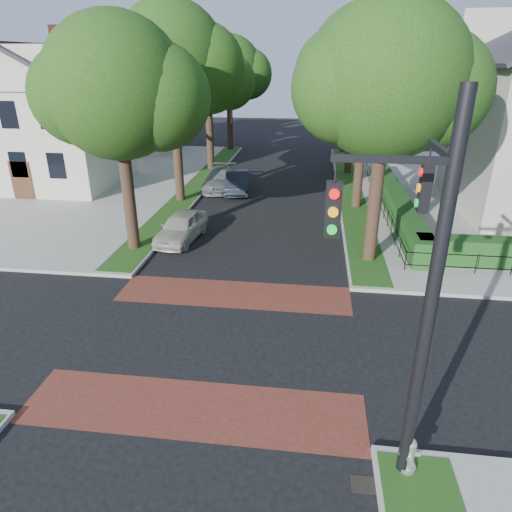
# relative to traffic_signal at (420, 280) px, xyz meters

# --- Properties ---
(ground) EXTENTS (120.00, 120.00, 0.00)m
(ground) POSITION_rel_traffic_signal_xyz_m (-4.89, 4.41, -4.71)
(ground) COLOR black
(ground) RESTS_ON ground
(sidewalk_nw) EXTENTS (30.00, 30.00, 0.15)m
(sidewalk_nw) POSITION_rel_traffic_signal_xyz_m (-24.39, 23.41, -4.63)
(sidewalk_nw) COLOR gray
(sidewalk_nw) RESTS_ON ground
(crosswalk_far) EXTENTS (9.00, 2.20, 0.01)m
(crosswalk_far) POSITION_rel_traffic_signal_xyz_m (-4.89, 7.61, -4.70)
(crosswalk_far) COLOR maroon
(crosswalk_far) RESTS_ON ground
(crosswalk_near) EXTENTS (9.00, 2.20, 0.01)m
(crosswalk_near) POSITION_rel_traffic_signal_xyz_m (-4.89, 1.21, -4.70)
(crosswalk_near) COLOR maroon
(crosswalk_near) RESTS_ON ground
(storm_drain) EXTENTS (0.65, 0.45, 0.01)m
(storm_drain) POSITION_rel_traffic_signal_xyz_m (-0.59, -0.59, -4.70)
(storm_drain) COLOR black
(storm_drain) RESTS_ON ground
(grass_strip_ne) EXTENTS (1.60, 29.80, 0.02)m
(grass_strip_ne) POSITION_rel_traffic_signal_xyz_m (0.51, 23.51, -4.55)
(grass_strip_ne) COLOR #174513
(grass_strip_ne) RESTS_ON sidewalk_ne
(grass_strip_nw) EXTENTS (1.60, 29.80, 0.02)m
(grass_strip_nw) POSITION_rel_traffic_signal_xyz_m (-10.29, 23.51, -4.55)
(grass_strip_nw) COLOR #174513
(grass_strip_nw) RESTS_ON sidewalk_nw
(tree_right_near) EXTENTS (7.75, 6.67, 10.66)m
(tree_right_near) POSITION_rel_traffic_signal_xyz_m (0.72, 11.65, 2.92)
(tree_right_near) COLOR black
(tree_right_near) RESTS_ON sidewalk_ne
(tree_right_mid) EXTENTS (8.25, 7.09, 11.22)m
(tree_right_mid) POSITION_rel_traffic_signal_xyz_m (0.72, 19.66, 3.28)
(tree_right_mid) COLOR black
(tree_right_mid) RESTS_ON sidewalk_ne
(tree_right_far) EXTENTS (7.25, 6.23, 9.74)m
(tree_right_far) POSITION_rel_traffic_signal_xyz_m (0.71, 28.64, 2.20)
(tree_right_far) COLOR black
(tree_right_far) RESTS_ON sidewalk_ne
(tree_right_back) EXTENTS (7.50, 6.45, 10.20)m
(tree_right_back) POSITION_rel_traffic_signal_xyz_m (0.72, 37.64, 2.56)
(tree_right_back) COLOR black
(tree_right_back) RESTS_ON sidewalk_ne
(tree_left_near) EXTENTS (7.50, 6.45, 10.20)m
(tree_left_near) POSITION_rel_traffic_signal_xyz_m (-10.28, 11.64, 2.56)
(tree_left_near) COLOR black
(tree_left_near) RESTS_ON sidewalk_nw
(tree_left_mid) EXTENTS (8.00, 6.88, 11.48)m
(tree_left_mid) POSITION_rel_traffic_signal_xyz_m (-10.28, 19.66, 3.64)
(tree_left_mid) COLOR black
(tree_left_mid) RESTS_ON sidewalk_nw
(tree_left_far) EXTENTS (7.00, 6.02, 9.86)m
(tree_left_far) POSITION_rel_traffic_signal_xyz_m (-10.29, 28.63, 2.41)
(tree_left_far) COLOR black
(tree_left_far) RESTS_ON sidewalk_nw
(tree_left_back) EXTENTS (7.75, 6.66, 10.44)m
(tree_left_back) POSITION_rel_traffic_signal_xyz_m (-10.28, 37.65, 2.70)
(tree_left_back) COLOR black
(tree_left_back) RESTS_ON sidewalk_nw
(hedge_main_road) EXTENTS (1.00, 18.00, 1.20)m
(hedge_main_road) POSITION_rel_traffic_signal_xyz_m (2.81, 19.41, -3.96)
(hedge_main_road) COLOR #173F16
(hedge_main_road) RESTS_ON sidewalk_ne
(fence_main_road) EXTENTS (0.06, 18.00, 0.90)m
(fence_main_road) POSITION_rel_traffic_signal_xyz_m (2.01, 19.41, -4.11)
(fence_main_road) COLOR black
(fence_main_road) RESTS_ON sidewalk_ne
(house_left_near) EXTENTS (10.00, 9.00, 10.14)m
(house_left_near) POSITION_rel_traffic_signal_xyz_m (-20.38, 22.41, 0.33)
(house_left_near) COLOR beige
(house_left_near) RESTS_ON sidewalk_nw
(house_left_far) EXTENTS (10.00, 9.00, 10.14)m
(house_left_far) POSITION_rel_traffic_signal_xyz_m (-20.38, 36.41, 0.33)
(house_left_far) COLOR #B3B0A1
(house_left_far) RESTS_ON sidewalk_nw
(traffic_signal) EXTENTS (2.17, 2.00, 8.00)m
(traffic_signal) POSITION_rel_traffic_signal_xyz_m (0.00, 0.00, 0.00)
(traffic_signal) COLOR black
(traffic_signal) RESTS_ON sidewalk_se
(parked_car_front) EXTENTS (2.13, 4.32, 1.42)m
(parked_car_front) POSITION_rel_traffic_signal_xyz_m (-8.49, 12.96, -4.00)
(parked_car_front) COLOR beige
(parked_car_front) RESTS_ON ground
(parked_car_middle) EXTENTS (2.11, 4.46, 1.41)m
(parked_car_middle) POSITION_rel_traffic_signal_xyz_m (-7.19, 22.11, -4.00)
(parked_car_middle) COLOR #212632
(parked_car_middle) RESTS_ON ground
(parked_car_rear) EXTENTS (2.34, 5.08, 1.44)m
(parked_car_rear) POSITION_rel_traffic_signal_xyz_m (-8.49, 22.87, -3.99)
(parked_car_rear) COLOR gray
(parked_car_rear) RESTS_ON ground
(fire_hydrant) EXTENTS (0.45, 0.43, 0.90)m
(fire_hydrant) POSITION_rel_traffic_signal_xyz_m (0.31, -0.19, -4.13)
(fire_hydrant) COLOR silver
(fire_hydrant) RESTS_ON sidewalk_se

